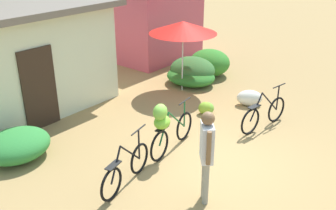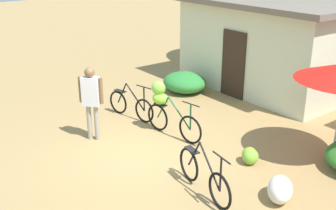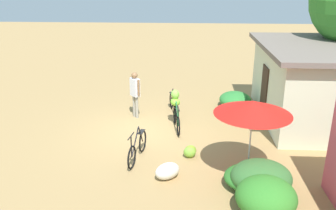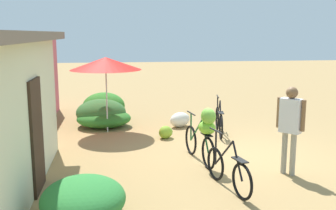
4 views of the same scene
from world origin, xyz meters
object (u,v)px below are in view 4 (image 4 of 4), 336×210
at_px(shop_pink, 6,79).
at_px(bicycle_near_pile, 204,132).
at_px(person_vendor, 290,121).
at_px(banana_pile_on_ground, 166,132).
at_px(market_umbrella, 106,64).
at_px(produce_sack, 180,120).
at_px(bicycle_leftmost, 228,170).
at_px(bicycle_center_loaded, 219,121).

distance_m(shop_pink, bicycle_near_pile, 7.47).
bearing_deg(person_vendor, banana_pile_on_ground, 34.20).
height_order(market_umbrella, produce_sack, market_umbrella).
height_order(market_umbrella, person_vendor, market_umbrella).
relative_size(market_umbrella, produce_sack, 3.03).
distance_m(produce_sack, person_vendor, 4.59).
bearing_deg(shop_pink, market_umbrella, -122.60).
distance_m(shop_pink, person_vendor, 9.09).
bearing_deg(shop_pink, bicycle_near_pile, -134.98).
height_order(shop_pink, person_vendor, shop_pink).
bearing_deg(banana_pile_on_ground, person_vendor, -145.80).
bearing_deg(bicycle_leftmost, banana_pile_on_ground, 10.22).
relative_size(bicycle_near_pile, produce_sack, 2.48).
height_order(banana_pile_on_ground, person_vendor, person_vendor).
height_order(bicycle_leftmost, banana_pile_on_ground, bicycle_leftmost).
distance_m(market_umbrella, bicycle_leftmost, 5.29).
bearing_deg(produce_sack, bicycle_center_loaded, -136.91).
xyz_separation_m(shop_pink, bicycle_leftmost, (-6.59, -5.40, -0.99)).
distance_m(shop_pink, produce_sack, 5.74).
xyz_separation_m(market_umbrella, banana_pile_on_ground, (-0.94, -1.55, -1.77)).
distance_m(market_umbrella, banana_pile_on_ground, 2.54).
xyz_separation_m(banana_pile_on_ground, produce_sack, (1.25, -0.60, 0.05)).
bearing_deg(bicycle_near_pile, banana_pile_on_ground, 12.76).
relative_size(bicycle_center_loaded, produce_sack, 2.42).
relative_size(market_umbrella, banana_pile_on_ground, 4.32).
height_order(produce_sack, person_vendor, person_vendor).
xyz_separation_m(market_umbrella, produce_sack, (0.30, -2.14, -1.72)).
relative_size(produce_sack, person_vendor, 0.40).
distance_m(shop_pink, market_umbrella, 3.85).
bearing_deg(shop_pink, produce_sack, -108.10).
xyz_separation_m(shop_pink, market_umbrella, (-2.05, -3.20, 0.60)).
distance_m(bicycle_near_pile, person_vendor, 1.75).
bearing_deg(bicycle_leftmost, bicycle_near_pile, 5.81).
bearing_deg(market_umbrella, bicycle_center_loaded, -102.73).
height_order(bicycle_near_pile, banana_pile_on_ground, bicycle_near_pile).
distance_m(bicycle_center_loaded, produce_sack, 1.37).
height_order(shop_pink, bicycle_center_loaded, shop_pink).
height_order(bicycle_center_loaded, person_vendor, person_vendor).
xyz_separation_m(bicycle_center_loaded, person_vendor, (-3.27, -0.52, 0.72)).
height_order(bicycle_leftmost, produce_sack, bicycle_leftmost).
bearing_deg(bicycle_center_loaded, banana_pile_on_ground, 99.23).
distance_m(bicycle_center_loaded, person_vendor, 3.39).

